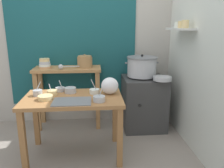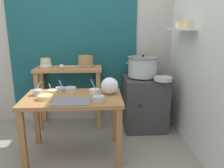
{
  "view_description": "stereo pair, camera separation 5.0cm",
  "coord_description": "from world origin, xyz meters",
  "px_view_note": "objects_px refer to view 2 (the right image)",
  "views": [
    {
      "loc": [
        0.16,
        -2.43,
        1.51
      ],
      "look_at": [
        0.37,
        0.16,
        0.82
      ],
      "focal_mm": 36.3,
      "sensor_mm": 36.0,
      "label": 1
    },
    {
      "loc": [
        0.21,
        -2.44,
        1.51
      ],
      "look_at": [
        0.37,
        0.16,
        0.82
      ],
      "focal_mm": 36.3,
      "sensor_mm": 36.0,
      "label": 2
    }
  ],
  "objects_px": {
    "prep_table": "(73,106)",
    "steamer_pot": "(143,67)",
    "prep_bowl_4": "(94,91)",
    "wide_pan": "(163,79)",
    "back_shelf_table": "(69,82)",
    "prep_bowl_3": "(99,98)",
    "clay_pot": "(86,62)",
    "plastic_bag": "(110,86)",
    "stove_block": "(144,103)",
    "prep_bowl_0": "(70,90)",
    "prep_bowl_1": "(38,92)",
    "bowl_stack_enamel": "(46,64)",
    "prep_bowl_2": "(52,92)",
    "prep_bowl_5": "(45,97)",
    "ladle": "(62,67)",
    "prep_bowl_6": "(60,89)",
    "serving_tray": "(71,101)"
  },
  "relations": [
    {
      "from": "stove_block",
      "to": "ladle",
      "type": "xyz_separation_m",
      "value": [
        -1.17,
        0.01,
        0.55
      ]
    },
    {
      "from": "prep_bowl_4",
      "to": "prep_bowl_5",
      "type": "height_order",
      "value": "prep_bowl_4"
    },
    {
      "from": "prep_bowl_1",
      "to": "back_shelf_table",
      "type": "bearing_deg",
      "value": 70.78
    },
    {
      "from": "prep_bowl_1",
      "to": "plastic_bag",
      "type": "bearing_deg",
      "value": -0.2
    },
    {
      "from": "prep_bowl_1",
      "to": "prep_bowl_6",
      "type": "bearing_deg",
      "value": 33.86
    },
    {
      "from": "wide_pan",
      "to": "stove_block",
      "type": "bearing_deg",
      "value": 126.42
    },
    {
      "from": "serving_tray",
      "to": "prep_bowl_0",
      "type": "distance_m",
      "value": 0.34
    },
    {
      "from": "bowl_stack_enamel",
      "to": "prep_bowl_4",
      "type": "relative_size",
      "value": 0.98
    },
    {
      "from": "ladle",
      "to": "prep_bowl_3",
      "type": "relative_size",
      "value": 1.82
    },
    {
      "from": "steamer_pot",
      "to": "prep_bowl_6",
      "type": "xyz_separation_m",
      "value": [
        -1.1,
        -0.48,
        -0.17
      ]
    },
    {
      "from": "prep_bowl_0",
      "to": "wide_pan",
      "type": "bearing_deg",
      "value": 13.23
    },
    {
      "from": "bowl_stack_enamel",
      "to": "prep_bowl_2",
      "type": "bearing_deg",
      "value": -73.56
    },
    {
      "from": "prep_bowl_4",
      "to": "prep_table",
      "type": "bearing_deg",
      "value": -155.36
    },
    {
      "from": "prep_bowl_3",
      "to": "bowl_stack_enamel",
      "type": "bearing_deg",
      "value": 127.12
    },
    {
      "from": "back_shelf_table",
      "to": "prep_bowl_0",
      "type": "relative_size",
      "value": 7.07
    },
    {
      "from": "ladle",
      "to": "plastic_bag",
      "type": "height_order",
      "value": "ladle"
    },
    {
      "from": "plastic_bag",
      "to": "prep_bowl_6",
      "type": "relative_size",
      "value": 1.38
    },
    {
      "from": "wide_pan",
      "to": "prep_bowl_3",
      "type": "distance_m",
      "value": 1.07
    },
    {
      "from": "prep_table",
      "to": "prep_bowl_4",
      "type": "height_order",
      "value": "prep_bowl_4"
    },
    {
      "from": "stove_block",
      "to": "prep_bowl_0",
      "type": "distance_m",
      "value": 1.2
    },
    {
      "from": "bowl_stack_enamel",
      "to": "serving_tray",
      "type": "height_order",
      "value": "bowl_stack_enamel"
    },
    {
      "from": "clay_pot",
      "to": "plastic_bag",
      "type": "bearing_deg",
      "value": -67.63
    },
    {
      "from": "prep_bowl_2",
      "to": "prep_bowl_3",
      "type": "distance_m",
      "value": 0.6
    },
    {
      "from": "wide_pan",
      "to": "back_shelf_table",
      "type": "bearing_deg",
      "value": 163.56
    },
    {
      "from": "serving_tray",
      "to": "prep_bowl_4",
      "type": "height_order",
      "value": "prep_bowl_4"
    },
    {
      "from": "stove_block",
      "to": "prep_bowl_5",
      "type": "distance_m",
      "value": 1.51
    },
    {
      "from": "stove_block",
      "to": "wide_pan",
      "type": "height_order",
      "value": "wide_pan"
    },
    {
      "from": "prep_bowl_3",
      "to": "prep_bowl_5",
      "type": "distance_m",
      "value": 0.58
    },
    {
      "from": "serving_tray",
      "to": "prep_bowl_3",
      "type": "relative_size",
      "value": 2.5
    },
    {
      "from": "bowl_stack_enamel",
      "to": "ladle",
      "type": "bearing_deg",
      "value": -20.53
    },
    {
      "from": "prep_table",
      "to": "bowl_stack_enamel",
      "type": "relative_size",
      "value": 6.41
    },
    {
      "from": "prep_table",
      "to": "clay_pot",
      "type": "bearing_deg",
      "value": 82.23
    },
    {
      "from": "prep_bowl_0",
      "to": "prep_bowl_2",
      "type": "xyz_separation_m",
      "value": [
        -0.2,
        -0.07,
        -0.0
      ]
    },
    {
      "from": "back_shelf_table",
      "to": "prep_bowl_5",
      "type": "height_order",
      "value": "back_shelf_table"
    },
    {
      "from": "prep_bowl_1",
      "to": "prep_bowl_3",
      "type": "relative_size",
      "value": 0.99
    },
    {
      "from": "plastic_bag",
      "to": "prep_bowl_5",
      "type": "distance_m",
      "value": 0.72
    },
    {
      "from": "plastic_bag",
      "to": "prep_bowl_1",
      "type": "height_order",
      "value": "plastic_bag"
    },
    {
      "from": "prep_table",
      "to": "prep_bowl_0",
      "type": "relative_size",
      "value": 8.1
    },
    {
      "from": "prep_bowl_1",
      "to": "prep_bowl_4",
      "type": "distance_m",
      "value": 0.65
    },
    {
      "from": "steamer_pot",
      "to": "prep_bowl_5",
      "type": "relative_size",
      "value": 3.0
    },
    {
      "from": "plastic_bag",
      "to": "prep_bowl_6",
      "type": "distance_m",
      "value": 0.62
    },
    {
      "from": "stove_block",
      "to": "steamer_pot",
      "type": "bearing_deg",
      "value": 153.38
    },
    {
      "from": "bowl_stack_enamel",
      "to": "prep_bowl_2",
      "type": "distance_m",
      "value": 0.77
    },
    {
      "from": "bowl_stack_enamel",
      "to": "prep_bowl_0",
      "type": "xyz_separation_m",
      "value": [
        0.41,
        -0.64,
        -0.21
      ]
    },
    {
      "from": "prep_bowl_5",
      "to": "prep_bowl_4",
      "type": "bearing_deg",
      "value": 19.34
    },
    {
      "from": "prep_bowl_5",
      "to": "wide_pan",
      "type": "bearing_deg",
      "value": 19.71
    },
    {
      "from": "stove_block",
      "to": "prep_bowl_4",
      "type": "distance_m",
      "value": 1.0
    },
    {
      "from": "prep_table",
      "to": "steamer_pot",
      "type": "distance_m",
      "value": 1.21
    },
    {
      "from": "stove_block",
      "to": "clay_pot",
      "type": "distance_m",
      "value": 1.05
    },
    {
      "from": "prep_bowl_6",
      "to": "prep_bowl_0",
      "type": "bearing_deg",
      "value": -29.38
    }
  ]
}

